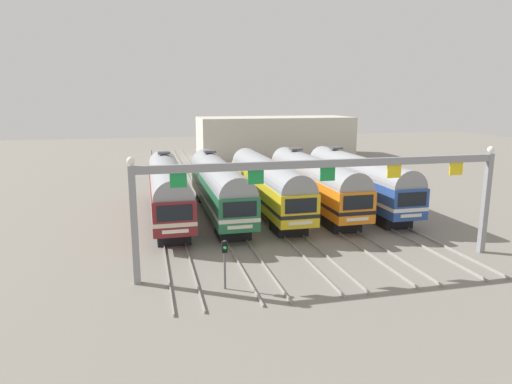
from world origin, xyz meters
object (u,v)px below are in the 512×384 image
at_px(catenary_gantry, 327,180).
at_px(yard_signal_mast, 225,255).
at_px(commuter_train_yellow, 267,182).
at_px(commuter_train_orange, 313,180).
at_px(commuter_train_blue, 357,178).
at_px(commuter_train_green, 219,185).
at_px(commuter_train_maroon, 168,187).

bearing_deg(catenary_gantry, yard_signal_mast, -163.68).
relative_size(commuter_train_yellow, commuter_train_orange, 1.00).
xyz_separation_m(commuter_train_orange, commuter_train_blue, (4.27, 0.00, 0.00)).
xyz_separation_m(commuter_train_green, commuter_train_blue, (12.81, 0.00, 0.00)).
bearing_deg(yard_signal_mast, catenary_gantry, 16.32).
bearing_deg(commuter_train_green, commuter_train_blue, 0.00).
distance_m(commuter_train_blue, catenary_gantry, 16.18).
height_order(catenary_gantry, yard_signal_mast, catenary_gantry).
bearing_deg(commuter_train_orange, commuter_train_yellow, -179.94).
bearing_deg(commuter_train_orange, catenary_gantry, -107.55).
height_order(commuter_train_yellow, commuter_train_orange, commuter_train_orange).
relative_size(commuter_train_maroon, commuter_train_green, 1.00).
distance_m(commuter_train_green, yard_signal_mast, 15.54).
bearing_deg(catenary_gantry, commuter_train_blue, 57.69).
bearing_deg(commuter_train_green, commuter_train_orange, 0.00).
xyz_separation_m(commuter_train_blue, catenary_gantry, (-8.54, -13.50, 2.58)).
bearing_deg(commuter_train_maroon, commuter_train_green, 0.00).
bearing_deg(commuter_train_yellow, commuter_train_blue, 0.03).
distance_m(commuter_train_maroon, catenary_gantry, 16.18).
bearing_deg(yard_signal_mast, commuter_train_blue, 45.82).
height_order(commuter_train_maroon, commuter_train_yellow, commuter_train_maroon).
relative_size(commuter_train_yellow, yard_signal_mast, 6.73).
xyz_separation_m(commuter_train_yellow, commuter_train_blue, (8.54, 0.00, 0.00)).
bearing_deg(catenary_gantry, commuter_train_green, 107.55).
bearing_deg(yard_signal_mast, commuter_train_yellow, 67.38).
relative_size(commuter_train_orange, commuter_train_blue, 1.00).
distance_m(commuter_train_yellow, yard_signal_mast, 16.67).
bearing_deg(commuter_train_yellow, yard_signal_mast, -112.62).
relative_size(commuter_train_yellow, catenary_gantry, 0.81).
bearing_deg(commuter_train_blue, yard_signal_mast, -134.18).
xyz_separation_m(commuter_train_maroon, commuter_train_green, (4.27, 0.00, 0.00)).
xyz_separation_m(commuter_train_maroon, commuter_train_yellow, (8.54, -0.00, -0.00)).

